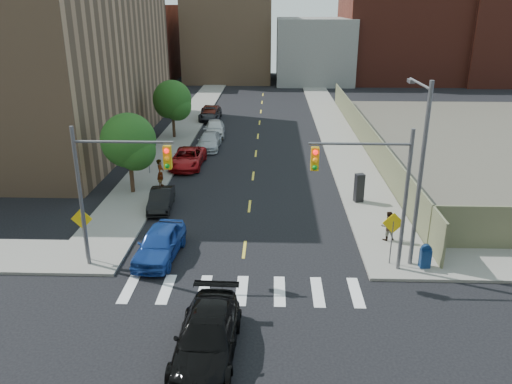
# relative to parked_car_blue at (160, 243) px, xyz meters

# --- Properties ---
(ground) EXTENTS (160.00, 160.00, 0.00)m
(ground) POSITION_rel_parked_car_blue_xyz_m (4.20, -7.00, -0.79)
(ground) COLOR black
(ground) RESTS_ON ground
(sidewalk_nw) EXTENTS (3.50, 73.00, 0.15)m
(sidewalk_nw) POSITION_rel_parked_car_blue_xyz_m (-3.55, 34.50, -0.72)
(sidewalk_nw) COLOR gray
(sidewalk_nw) RESTS_ON ground
(sidewalk_ne) EXTENTS (3.50, 73.00, 0.15)m
(sidewalk_ne) POSITION_rel_parked_car_blue_xyz_m (11.95, 34.50, -0.72)
(sidewalk_ne) COLOR gray
(sidewalk_ne) RESTS_ON ground
(fence_north) EXTENTS (0.12, 44.00, 2.50)m
(fence_north) POSITION_rel_parked_car_blue_xyz_m (13.80, 21.00, 0.46)
(fence_north) COLOR #6D6C4C
(fence_north) RESTS_ON ground
(building_nw) EXTENTS (22.00, 30.00, 16.00)m
(building_nw) POSITION_rel_parked_car_blue_xyz_m (-17.80, 23.00, 7.21)
(building_nw) COLOR #8C6B4C
(building_nw) RESTS_ON ground
(bg_bldg_west) EXTENTS (14.00, 18.00, 12.00)m
(bg_bldg_west) POSITION_rel_parked_car_blue_xyz_m (-17.80, 63.00, 5.21)
(bg_bldg_west) COLOR #592319
(bg_bldg_west) RESTS_ON ground
(bg_bldg_midwest) EXTENTS (14.00, 16.00, 15.00)m
(bg_bldg_midwest) POSITION_rel_parked_car_blue_xyz_m (-1.80, 65.00, 6.71)
(bg_bldg_midwest) COLOR #8C6B4C
(bg_bldg_midwest) RESTS_ON ground
(bg_bldg_center) EXTENTS (12.00, 16.00, 10.00)m
(bg_bldg_center) POSITION_rel_parked_car_blue_xyz_m (12.20, 63.00, 4.21)
(bg_bldg_center) COLOR gray
(bg_bldg_center) RESTS_ON ground
(bg_bldg_east) EXTENTS (18.00, 18.00, 16.00)m
(bg_bldg_east) POSITION_rel_parked_car_blue_xyz_m (26.20, 65.00, 7.21)
(bg_bldg_east) COLOR #592319
(bg_bldg_east) RESTS_ON ground
(bg_bldg_fareast) EXTENTS (14.00, 16.00, 18.00)m
(bg_bldg_fareast) POSITION_rel_parked_car_blue_xyz_m (42.20, 63.00, 8.21)
(bg_bldg_fareast) COLOR #592319
(bg_bldg_fareast) RESTS_ON ground
(signal_nw) EXTENTS (4.59, 0.30, 7.00)m
(signal_nw) POSITION_rel_parked_car_blue_xyz_m (-1.78, -1.00, 3.73)
(signal_nw) COLOR #59595E
(signal_nw) RESTS_ON ground
(signal_ne) EXTENTS (4.59, 0.30, 7.00)m
(signal_ne) POSITION_rel_parked_car_blue_xyz_m (10.18, -1.00, 3.73)
(signal_ne) COLOR #59595E
(signal_ne) RESTS_ON ground
(streetlight_ne) EXTENTS (0.25, 3.70, 9.00)m
(streetlight_ne) POSITION_rel_parked_car_blue_xyz_m (12.40, -0.10, 4.43)
(streetlight_ne) COLOR #59595E
(streetlight_ne) RESTS_ON ground
(warn_sign_nw) EXTENTS (1.06, 0.06, 2.83)m
(warn_sign_nw) POSITION_rel_parked_car_blue_xyz_m (-3.60, -0.50, 1.20)
(warn_sign_nw) COLOR #59595E
(warn_sign_nw) RESTS_ON ground
(warn_sign_ne) EXTENTS (1.06, 0.06, 2.83)m
(warn_sign_ne) POSITION_rel_parked_car_blue_xyz_m (11.40, -0.50, 1.20)
(warn_sign_ne) COLOR #59595E
(warn_sign_ne) RESTS_ON ground
(warn_sign_midwest) EXTENTS (1.06, 0.06, 2.83)m
(warn_sign_midwest) POSITION_rel_parked_car_blue_xyz_m (-3.60, 13.00, 1.20)
(warn_sign_midwest) COLOR #59595E
(warn_sign_midwest) RESTS_ON ground
(tree_west_near) EXTENTS (3.66, 3.64, 5.52)m
(tree_west_near) POSITION_rel_parked_car_blue_xyz_m (-3.80, 9.05, 2.68)
(tree_west_near) COLOR #332114
(tree_west_near) RESTS_ON ground
(tree_west_far) EXTENTS (3.66, 3.64, 5.52)m
(tree_west_far) POSITION_rel_parked_car_blue_xyz_m (-3.80, 24.05, 2.68)
(tree_west_far) COLOR #332114
(tree_west_far) RESTS_ON ground
(parked_car_blue) EXTENTS (2.25, 4.79, 1.59)m
(parked_car_blue) POSITION_rel_parked_car_blue_xyz_m (0.00, 0.00, 0.00)
(parked_car_blue) COLOR #1B4096
(parked_car_blue) RESTS_ON ground
(parked_car_black) EXTENTS (1.58, 3.87, 1.25)m
(parked_car_black) POSITION_rel_parked_car_blue_xyz_m (-1.30, 6.40, -0.17)
(parked_car_black) COLOR black
(parked_car_black) RESTS_ON ground
(parked_car_red) EXTENTS (2.53, 5.23, 1.43)m
(parked_car_red) POSITION_rel_parked_car_blue_xyz_m (-1.05, 15.09, -0.08)
(parked_car_red) COLOR #A01013
(parked_car_red) RESTS_ON ground
(parked_car_silver) EXTENTS (1.96, 4.75, 1.37)m
(parked_car_silver) POSITION_rel_parked_car_blue_xyz_m (0.00, 20.45, -0.11)
(parked_car_silver) COLOR #AEB1B6
(parked_car_silver) RESTS_ON ground
(parked_car_white) EXTENTS (2.22, 4.71, 1.56)m
(parked_car_white) POSITION_rel_parked_car_blue_xyz_m (0.00, 25.11, -0.01)
(parked_car_white) COLOR silver
(parked_car_white) RESTS_ON ground
(parked_car_maroon) EXTENTS (1.83, 4.48, 1.44)m
(parked_car_maroon) POSITION_rel_parked_car_blue_xyz_m (-1.30, 32.56, -0.07)
(parked_car_maroon) COLOR #42140D
(parked_car_maroon) RESTS_ON ground
(parked_car_grey) EXTENTS (2.54, 5.13, 1.40)m
(parked_car_grey) POSITION_rel_parked_car_blue_xyz_m (-1.30, 32.12, -0.09)
(parked_car_grey) COLOR black
(parked_car_grey) RESTS_ON ground
(black_sedan) EXTENTS (2.37, 5.46, 1.56)m
(black_sedan) POSITION_rel_parked_car_blue_xyz_m (3.32, -7.39, -0.01)
(black_sedan) COLOR black
(black_sedan) RESTS_ON ground
(mailbox) EXTENTS (0.51, 0.40, 1.20)m
(mailbox) POSITION_rel_parked_car_blue_xyz_m (13.00, -0.82, -0.06)
(mailbox) COLOR navy
(mailbox) RESTS_ON sidewalk_ne
(payphone) EXTENTS (0.65, 0.58, 1.85)m
(payphone) POSITION_rel_parked_car_blue_xyz_m (11.18, 7.70, 0.28)
(payphone) COLOR black
(payphone) RESTS_ON sidewalk_ne
(pedestrian_west) EXTENTS (0.47, 0.72, 1.95)m
(pedestrian_west) POSITION_rel_parked_car_blue_xyz_m (-2.10, 10.12, 0.33)
(pedestrian_west) COLOR gray
(pedestrian_west) RESTS_ON sidewalk_nw
(pedestrian_east) EXTENTS (0.92, 0.80, 1.63)m
(pedestrian_east) POSITION_rel_parked_car_blue_xyz_m (11.82, 2.13, 0.17)
(pedestrian_east) COLOR gray
(pedestrian_east) RESTS_ON sidewalk_ne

